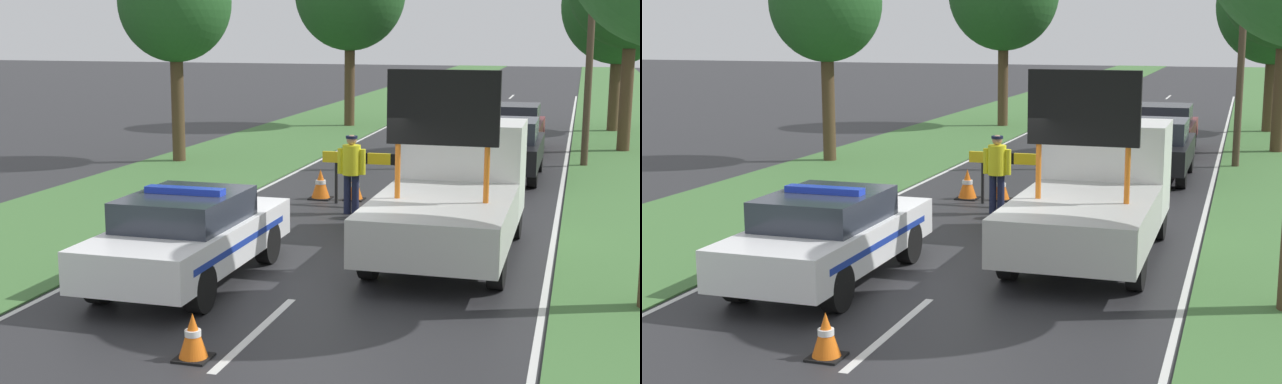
{
  "view_description": "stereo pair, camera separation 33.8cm",
  "coord_description": "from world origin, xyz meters",
  "views": [
    {
      "loc": [
        3.95,
        -13.07,
        3.94
      ],
      "look_at": [
        -0.38,
        1.58,
        1.1
      ],
      "focal_mm": 50.0,
      "sensor_mm": 36.0,
      "label": 1
    },
    {
      "loc": [
        4.28,
        -12.97,
        3.94
      ],
      "look_at": [
        -0.38,
        1.58,
        1.1
      ],
      "focal_mm": 50.0,
      "sensor_mm": 36.0,
      "label": 2
    }
  ],
  "objects": [
    {
      "name": "roadside_tree_mid_right",
      "position": [
        -7.49,
        10.86,
        4.6
      ],
      "size": [
        3.27,
        3.27,
        6.36
      ],
      "color": "#4C3823",
      "rests_on": "ground"
    },
    {
      "name": "traffic_cone_near_police",
      "position": [
        -0.39,
        -3.75,
        0.29
      ],
      "size": [
        0.42,
        0.42,
        0.58
      ],
      "color": "black",
      "rests_on": "ground"
    },
    {
      "name": "grass_verge_left",
      "position": [
        -6.09,
        20.0,
        0.01
      ],
      "size": [
        4.88,
        120.0,
        0.03
      ],
      "color": "#427038",
      "rests_on": "ground"
    },
    {
      "name": "traffic_cone_behind_barrier",
      "position": [
        -1.01,
        6.54,
        0.31
      ],
      "size": [
        0.45,
        0.45,
        0.63
      ],
      "color": "black",
      "rests_on": "ground"
    },
    {
      "name": "queued_car_sedan_black",
      "position": [
        2.01,
        10.61,
        0.82
      ],
      "size": [
        1.89,
        4.19,
        1.57
      ],
      "rotation": [
        0.0,
        0.0,
        3.14
      ],
      "color": "black",
      "rests_on": "ground"
    },
    {
      "name": "pedestrian_civilian",
      "position": [
        0.69,
        5.07,
        1.0
      ],
      "size": [
        0.61,
        0.39,
        1.7
      ],
      "rotation": [
        0.0,
        0.0,
        -0.39
      ],
      "color": "brown",
      "rests_on": "ground"
    },
    {
      "name": "traffic_cone_centre_front",
      "position": [
        1.95,
        7.0,
        0.24
      ],
      "size": [
        0.34,
        0.34,
        0.48
      ],
      "color": "black",
      "rests_on": "ground"
    },
    {
      "name": "traffic_cone_near_truck",
      "position": [
        -1.8,
        6.45,
        0.34
      ],
      "size": [
        0.5,
        0.5,
        0.69
      ],
      "color": "black",
      "rests_on": "ground"
    },
    {
      "name": "roadside_tree_far_left",
      "position": [
        5.07,
        22.67,
        4.74
      ],
      "size": [
        4.22,
        4.22,
        6.98
      ],
      "color": "#4C3823",
      "rests_on": "ground"
    },
    {
      "name": "road_barrier",
      "position": [
        -0.06,
        6.02,
        0.98
      ],
      "size": [
        3.13,
        0.08,
        1.18
      ],
      "rotation": [
        0.0,
        0.0,
        -0.08
      ],
      "color": "black",
      "rests_on": "ground"
    },
    {
      "name": "queued_car_wagon_maroon",
      "position": [
        1.78,
        16.03,
        0.77
      ],
      "size": [
        1.9,
        4.39,
        1.5
      ],
      "rotation": [
        0.0,
        0.0,
        3.14
      ],
      "color": "maroon",
      "rests_on": "ground"
    },
    {
      "name": "ground_plane",
      "position": [
        0.0,
        0.0,
        0.0
      ],
      "size": [
        160.0,
        160.0,
        0.0
      ],
      "primitive_type": "plane",
      "color": "#28282B"
    },
    {
      "name": "police_car",
      "position": [
        -1.83,
        -0.71,
        0.75
      ],
      "size": [
        1.81,
        4.58,
        1.53
      ],
      "rotation": [
        0.0,
        0.0,
        0.05
      ],
      "color": "white",
      "rests_on": "ground"
    },
    {
      "name": "work_truck",
      "position": [
        1.83,
        2.38,
        1.07
      ],
      "size": [
        2.23,
        5.44,
        3.28
      ],
      "rotation": [
        0.0,
        0.0,
        3.21
      ],
      "color": "white",
      "rests_on": "ground"
    },
    {
      "name": "police_officer",
      "position": [
        -0.7,
        5.02,
        1.01
      ],
      "size": [
        0.61,
        0.39,
        1.7
      ],
      "rotation": [
        0.0,
        0.0,
        3.11
      ],
      "color": "#191E38",
      "rests_on": "ground"
    },
    {
      "name": "utility_pole",
      "position": [
        4.06,
        13.32,
        3.91
      ],
      "size": [
        1.2,
        0.2,
        7.59
      ],
      "color": "#473828",
      "rests_on": "ground"
    },
    {
      "name": "lane_markings",
      "position": [
        0.0,
        11.24,
        0.0
      ],
      "size": [
        7.2,
        58.54,
        0.01
      ],
      "color": "silver",
      "rests_on": "ground"
    }
  ]
}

